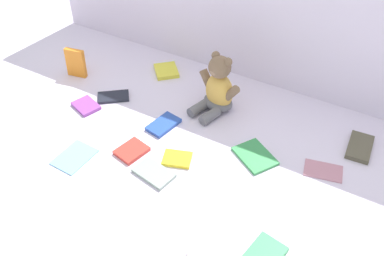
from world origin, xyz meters
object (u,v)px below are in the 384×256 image
object	(u,v)px
book_case_6	(360,147)
book_case_9	(132,151)
book_case_3	(154,173)
book_case_13	(255,156)
book_case_2	(163,125)
book_case_4	(86,106)
teddy_bear	(218,90)
book_case_7	(76,63)
book_case_5	(74,157)
book_case_8	(265,254)
book_case_0	(166,71)
book_case_12	(177,159)
book_case_10	(113,97)
book_case_11	(323,170)

from	to	relation	value
book_case_6	book_case_9	xyz separation A→B (m)	(-0.66, -0.39, -0.00)
book_case_3	book_case_13	distance (m)	0.34
book_case_2	book_case_4	distance (m)	0.31
teddy_bear	book_case_4	bearing A→B (deg)	-134.62
book_case_6	book_case_7	distance (m)	1.12
book_case_4	book_case_13	distance (m)	0.66
book_case_2	book_case_6	world-z (taller)	book_case_6
teddy_bear	book_case_5	xyz separation A→B (m)	(-0.29, -0.46, -0.08)
book_case_6	book_case_7	xyz separation A→B (m)	(-1.11, -0.13, 0.05)
book_case_5	book_case_8	bearing A→B (deg)	179.46
book_case_3	book_case_9	size ratio (longest dim) A/B	1.29
book_case_7	book_case_9	bearing A→B (deg)	-40.82
book_case_0	book_case_4	xyz separation A→B (m)	(-0.14, -0.34, -0.00)
teddy_bear	book_case_12	size ratio (longest dim) A/B	2.44
teddy_bear	book_case_7	xyz separation A→B (m)	(-0.59, -0.09, -0.02)
book_case_9	book_case_3	bearing A→B (deg)	-8.55
book_case_5	book_case_9	xyz separation A→B (m)	(0.15, 0.11, 0.00)
book_case_0	book_case_9	distance (m)	0.48
book_case_5	book_case_9	size ratio (longest dim) A/B	1.35
book_case_13	book_case_3	bearing A→B (deg)	164.27
book_case_2	book_case_4	world-z (taller)	book_case_2
book_case_0	book_case_2	size ratio (longest dim) A/B	0.87
book_case_2	book_case_8	distance (m)	0.60
book_case_4	book_case_13	world-z (taller)	book_case_4
book_case_2	book_case_4	xyz separation A→B (m)	(-0.31, -0.05, -0.00)
book_case_6	book_case_13	world-z (taller)	book_case_6
book_case_9	book_case_10	world-z (taller)	book_case_9
book_case_4	book_case_9	bearing A→B (deg)	88.16
teddy_bear	book_case_10	world-z (taller)	teddy_bear
book_case_9	book_case_12	size ratio (longest dim) A/B	1.06
book_case_2	book_case_3	world-z (taller)	book_case_2
book_case_2	book_case_3	distance (m)	0.23
book_case_6	book_case_3	bearing A→B (deg)	34.98
book_case_6	book_case_8	bearing A→B (deg)	73.26
book_case_10	book_case_5	bearing A→B (deg)	-23.27
book_case_8	book_case_12	world-z (taller)	book_case_8
book_case_0	book_case_7	world-z (taller)	book_case_7
teddy_bear	book_case_6	distance (m)	0.52
teddy_bear	book_case_10	distance (m)	0.41
book_case_7	book_case_11	distance (m)	1.04
book_case_3	book_case_0	bearing A→B (deg)	38.70
teddy_bear	book_case_11	world-z (taller)	teddy_bear
book_case_0	book_case_2	xyz separation A→B (m)	(0.17, -0.29, -0.00)
book_case_0	book_case_5	world-z (taller)	book_case_0
book_case_2	book_case_10	distance (m)	0.26
book_case_9	book_case_7	bearing A→B (deg)	163.19
book_case_2	book_case_6	xyz separation A→B (m)	(0.64, 0.23, 0.00)
book_case_10	book_case_11	size ratio (longest dim) A/B	0.99
book_case_2	book_case_10	world-z (taller)	book_case_2
book_case_4	book_case_12	distance (m)	0.44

